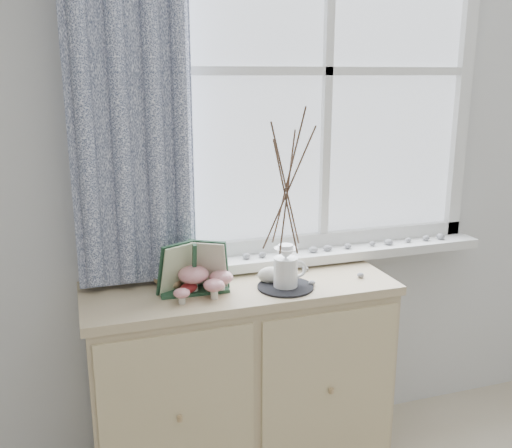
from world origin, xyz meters
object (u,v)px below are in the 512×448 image
(twig_pitcher, at_px, (287,185))
(toadstool_cluster, at_px, (203,279))
(sideboard, at_px, (241,383))
(botanical_book, at_px, (195,268))

(twig_pitcher, bearing_deg, toadstool_cluster, 179.95)
(sideboard, distance_m, botanical_book, 0.56)
(botanical_book, relative_size, toadstool_cluster, 1.23)
(botanical_book, distance_m, twig_pitcher, 0.45)
(toadstool_cluster, xyz_separation_m, twig_pitcher, (0.31, -0.03, 0.34))
(botanical_book, distance_m, toadstool_cluster, 0.05)
(botanical_book, height_order, twig_pitcher, twig_pitcher)
(sideboard, height_order, toadstool_cluster, toadstool_cluster)
(twig_pitcher, bearing_deg, botanical_book, 178.50)
(sideboard, height_order, twig_pitcher, twig_pitcher)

